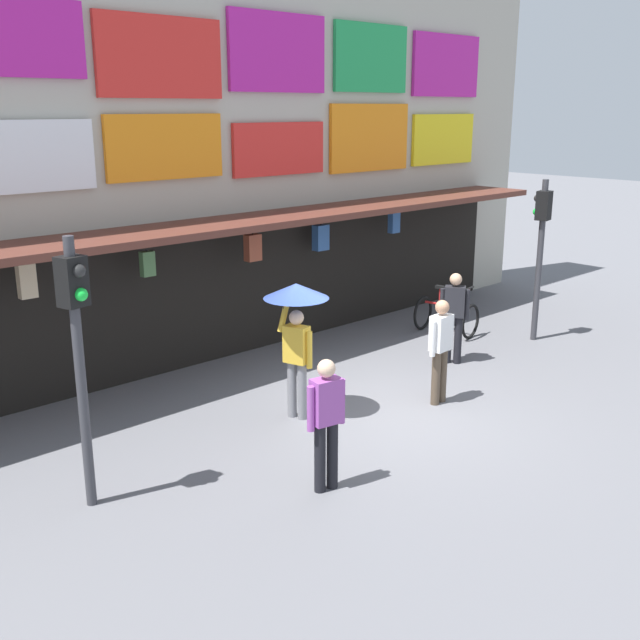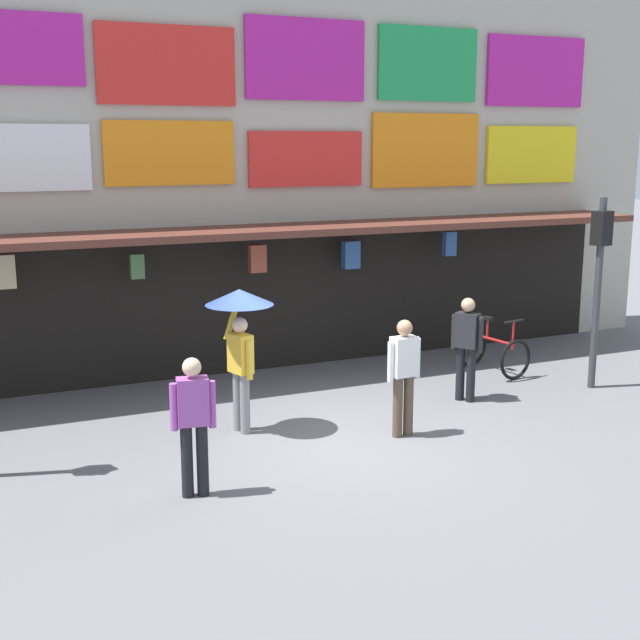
# 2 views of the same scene
# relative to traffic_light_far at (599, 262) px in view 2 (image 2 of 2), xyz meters

# --- Properties ---
(ground_plane) EXTENTS (80.00, 80.00, 0.00)m
(ground_plane) POSITION_rel_traffic_light_far_xyz_m (-5.04, -0.60, -2.14)
(ground_plane) COLOR slate
(shopfront) EXTENTS (18.00, 2.60, 8.00)m
(shopfront) POSITION_rel_traffic_light_far_xyz_m (-5.03, 3.96, 1.83)
(shopfront) COLOR #B2AD9E
(shopfront) RESTS_ON ground
(traffic_light_far) EXTENTS (0.32, 0.35, 3.20)m
(traffic_light_far) POSITION_rel_traffic_light_far_xyz_m (0.00, 0.00, 0.00)
(traffic_light_far) COLOR #38383D
(traffic_light_far) RESTS_ON ground
(bicycle_parked) EXTENTS (0.90, 1.26, 1.05)m
(bicycle_parked) POSITION_rel_traffic_light_far_xyz_m (-0.98, 1.44, -1.75)
(bicycle_parked) COLOR black
(bicycle_parked) RESTS_ON ground
(pedestrian_in_purple) EXTENTS (0.53, 0.25, 1.68)m
(pedestrian_in_purple) POSITION_rel_traffic_light_far_xyz_m (-4.11, -0.82, -1.19)
(pedestrian_in_purple) COLOR brown
(pedestrian_in_purple) RESTS_ON ground
(pedestrian_with_umbrella) EXTENTS (0.96, 0.96, 2.08)m
(pedestrian_with_umbrella) POSITION_rel_traffic_light_far_xyz_m (-6.14, 0.27, -0.50)
(pedestrian_with_umbrella) COLOR gray
(pedestrian_with_umbrella) RESTS_ON ground
(pedestrian_in_yellow) EXTENTS (0.47, 0.48, 1.68)m
(pedestrian_in_yellow) POSITION_rel_traffic_light_far_xyz_m (-2.35, 0.24, -1.16)
(pedestrian_in_yellow) COLOR black
(pedestrian_in_yellow) RESTS_ON ground
(pedestrian_in_blue) EXTENTS (0.52, 0.28, 1.68)m
(pedestrian_in_blue) POSITION_rel_traffic_light_far_xyz_m (-7.36, -1.65, -1.19)
(pedestrian_in_blue) COLOR black
(pedestrian_in_blue) RESTS_ON ground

